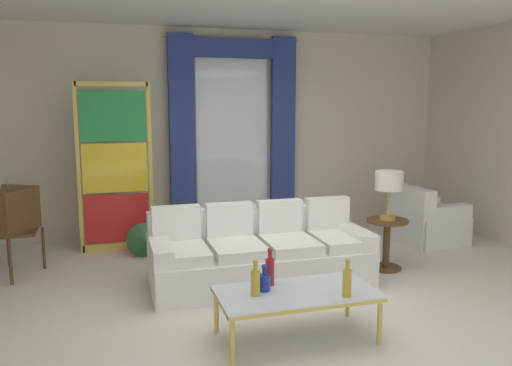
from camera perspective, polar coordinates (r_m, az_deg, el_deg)
The scene contains 15 objects.
ground_plane at distance 5.19m, azimuth 3.09°, elevation -13.04°, with size 16.00×16.00×0.00m, color silver.
wall_rear at distance 7.78m, azimuth -4.37°, elevation 5.67°, with size 8.00×0.12×3.00m, color beige.
curtained_window at distance 7.65m, azimuth -2.52°, elevation 7.44°, with size 2.00×0.17×2.70m.
couch_white_long at distance 5.63m, azimuth 0.34°, elevation -7.95°, with size 2.34×0.92×0.86m.
coffee_table at distance 4.33m, azimuth 4.51°, elevation -12.30°, with size 1.30×0.65×0.41m.
bottle_blue_decanter at distance 4.40m, azimuth 1.55°, elevation -9.63°, with size 0.08×0.08×0.33m.
bottle_crystal_tall at distance 4.18m, azimuth -0.07°, elevation -10.82°, with size 0.07×0.07×0.30m.
bottle_amber_squat at distance 4.29m, azimuth 0.92°, elevation -10.86°, with size 0.10×0.10×0.23m.
bottle_ruby_flask at distance 4.21m, azimuth 10.08°, elevation -10.66°, with size 0.07×0.07×0.32m.
vintage_tv at distance 6.39m, azimuth -26.01°, elevation -2.92°, with size 0.73×0.76×1.35m.
armchair_white at distance 7.56m, azimuth 18.28°, elevation -4.14°, with size 0.87×0.87×0.80m.
stained_glass_divider at distance 6.91m, azimuth -15.36°, elevation 1.28°, with size 0.95×0.05×2.20m.
peacock_figurine at distance 6.63m, azimuth -12.28°, elevation -6.31°, with size 0.44×0.60×0.50m.
round_side_table at distance 6.22m, azimuth 14.30°, elevation -6.11°, with size 0.48×0.48×0.59m.
table_lamp_brass at distance 6.08m, azimuth 14.54°, elevation 0.02°, with size 0.32×0.32×0.57m.
Camera 1 is at (-1.62, -4.53, 1.94)m, focal length 36.03 mm.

